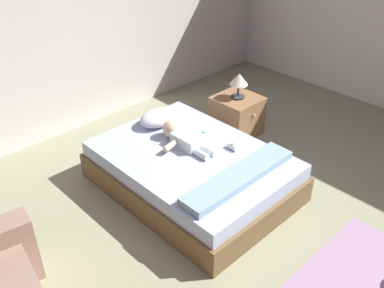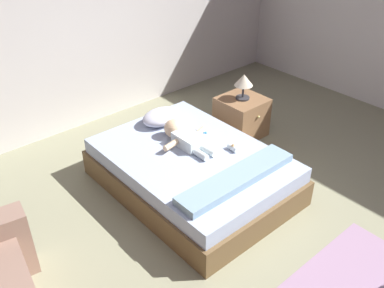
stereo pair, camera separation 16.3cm
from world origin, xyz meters
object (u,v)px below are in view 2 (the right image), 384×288
object	(u,v)px
nightstand	(241,117)
baby_bottle	(233,148)
toothbrush	(201,131)
lamp	(244,82)
bed	(192,171)
pillow	(161,117)
baby	(184,136)

from	to	relation	value
nightstand	baby_bottle	distance (m)	1.01
toothbrush	lamp	xyz separation A→B (m)	(0.78, 0.16, 0.26)
nightstand	lamp	distance (m)	0.44
baby_bottle	bed	bearing A→B (deg)	145.78
pillow	baby_bottle	distance (m)	0.87
baby	toothbrush	xyz separation A→B (m)	(0.25, 0.04, -0.06)
baby	nightstand	bearing A→B (deg)	11.03
nightstand	baby_bottle	bearing A→B (deg)	-141.88
baby	nightstand	world-z (taller)	baby
toothbrush	nightstand	world-z (taller)	nightstand
pillow	baby	world-z (taller)	baby
baby_bottle	lamp	bearing A→B (deg)	38.12
pillow	baby	distance (m)	0.44
pillow	baby	xyz separation A→B (m)	(-0.07, -0.44, -0.01)
bed	nightstand	bearing A→B (deg)	19.79
nightstand	baby_bottle	size ratio (longest dim) A/B	4.39
baby	nightstand	xyz separation A→B (m)	(1.03, 0.20, -0.24)
bed	baby_bottle	bearing A→B (deg)	-34.22
bed	baby	size ratio (longest dim) A/B	2.93
toothbrush	baby_bottle	distance (m)	0.45
baby	toothbrush	size ratio (longest dim) A/B	5.29
pillow	lamp	size ratio (longest dim) A/B	1.42
nightstand	lamp	world-z (taller)	lamp
baby	pillow	bearing A→B (deg)	81.53
nightstand	lamp	xyz separation A→B (m)	(0.00, 0.00, 0.44)
toothbrush	nightstand	xyz separation A→B (m)	(0.78, 0.16, -0.18)
bed	pillow	size ratio (longest dim) A/B	4.42
pillow	lamp	distance (m)	1.01
pillow	lamp	xyz separation A→B (m)	(0.97, -0.23, 0.19)
baby	nightstand	distance (m)	1.08
nightstand	baby_bottle	world-z (taller)	baby_bottle
pillow	nightstand	world-z (taller)	pillow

